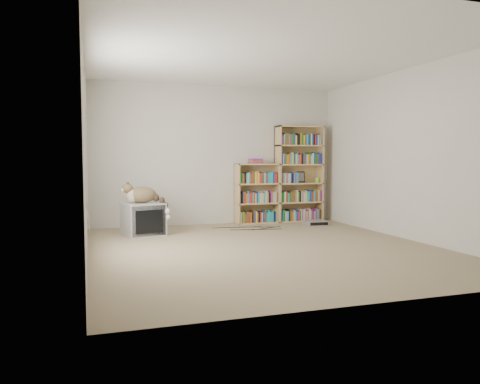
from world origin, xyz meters
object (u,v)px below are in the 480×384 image
object	(u,v)px
bookcase_short	(257,196)
cat	(145,197)
dvd_player	(315,223)
bookcase_tall	(299,176)
crt_tv	(143,219)

from	to	relation	value
bookcase_short	cat	bearing A→B (deg)	-160.51
dvd_player	bookcase_short	bearing A→B (deg)	149.11
dvd_player	cat	bearing A→B (deg)	-173.37
cat	bookcase_tall	size ratio (longest dim) A/B	0.40
cat	bookcase_tall	xyz separation A→B (m)	(2.96, 0.75, 0.26)
bookcase_short	bookcase_tall	bearing A→B (deg)	0.01
bookcase_short	dvd_player	xyz separation A→B (m)	(0.88, -0.62, -0.46)
cat	dvd_player	bearing A→B (deg)	-6.60
crt_tv	bookcase_tall	size ratio (longest dim) A/B	0.38
cat	bookcase_tall	bearing A→B (deg)	5.10
cat	bookcase_short	world-z (taller)	bookcase_short
crt_tv	cat	distance (m)	0.35
bookcase_tall	dvd_player	world-z (taller)	bookcase_tall
bookcase_tall	dvd_player	xyz separation A→B (m)	(0.03, -0.62, -0.81)
bookcase_tall	dvd_player	size ratio (longest dim) A/B	4.62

